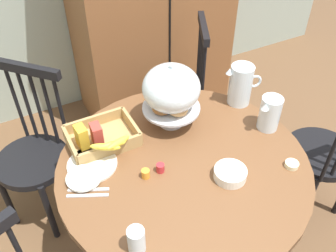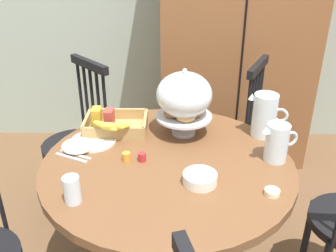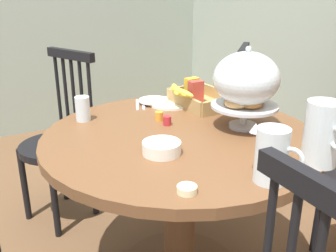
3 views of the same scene
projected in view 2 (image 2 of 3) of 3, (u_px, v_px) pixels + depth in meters
The scene contains 18 objects.
wooden_armoire at pixel (237, 34), 2.78m from camera, with size 1.18×0.60×1.96m.
dining_table at pixel (168, 202), 1.81m from camera, with size 1.13×1.13×0.74m.
windsor_chair_by_cabinet at pixel (230, 136), 2.51m from camera, with size 0.44×0.45×0.97m.
windsor_chair_facing_door at pixel (78, 145), 2.41m from camera, with size 0.47×0.47×0.97m.
pastry_stand_with_dome at pixel (184, 97), 1.85m from camera, with size 0.28×0.28×0.34m.
orange_juice_pitcher at pixel (264, 117), 1.88m from camera, with size 0.20×0.12×0.22m.
milk_pitcher at pixel (277, 144), 1.68m from camera, with size 0.18×0.10×0.18m.
cereal_basket at pixel (113, 124), 1.93m from camera, with size 0.32×0.30×0.12m.
china_plate_large at pixel (93, 141), 1.86m from camera, with size 0.22×0.22×0.01m, color white.
china_plate_small at pixel (78, 146), 1.79m from camera, with size 0.15×0.15×0.01m, color white.
cereal_bowl at pixel (200, 178), 1.54m from camera, with size 0.14×0.14×0.04m, color white.
drinking_glass at pixel (72, 190), 1.42m from camera, with size 0.06×0.06×0.11m, color silver.
butter_dish at pixel (272, 192), 1.48m from camera, with size 0.06×0.06×0.02m, color beige.
jam_jar_strawberry at pixel (142, 157), 1.70m from camera, with size 0.04×0.04×0.04m, color #B7282D.
jam_jar_apricot at pixel (126, 157), 1.70m from camera, with size 0.04×0.04×0.04m, color orange.
table_knife at pixel (75, 155), 1.75m from camera, with size 0.17×0.01×0.01m, color silver.
dinner_fork at pixel (71, 158), 1.72m from camera, with size 0.17×0.01×0.01m, color silver.
soup_spoon at pixel (110, 129), 1.97m from camera, with size 0.17×0.01×0.01m, color silver.
Camera 2 is at (-0.05, -1.29, 1.65)m, focal length 40.81 mm.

